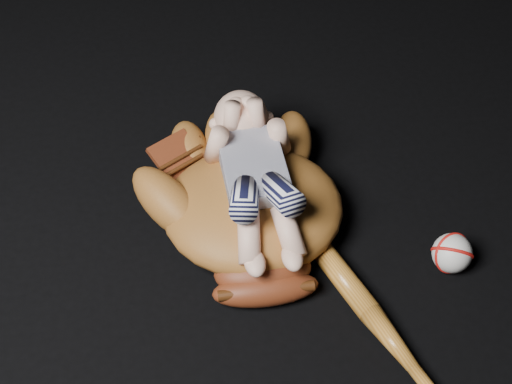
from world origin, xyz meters
TOP-DOWN VIEW (x-y plane):
  - baseball_glove at (-0.05, 0.16)m, footprint 0.38×0.44m
  - newborn_baby at (-0.04, 0.17)m, footprint 0.18×0.37m
  - baseball_bat at (0.11, -0.07)m, footprint 0.19×0.40m
  - baseball at (0.26, 0.03)m, footprint 0.07×0.07m

SIDE VIEW (x-z plane):
  - baseball_bat at x=0.11m, z-range 0.00..0.04m
  - baseball at x=0.26m, z-range 0.00..0.07m
  - baseball_glove at x=-0.05m, z-range 0.00..0.14m
  - newborn_baby at x=-0.04m, z-range 0.05..0.20m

